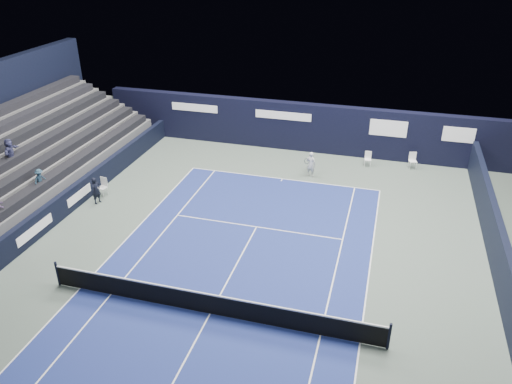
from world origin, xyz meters
TOP-DOWN VIEW (x-y plane):
  - ground at (0.00, 2.00)m, footprint 48.00×48.00m
  - court_surface at (0.00, 0.00)m, footprint 10.97×23.77m
  - enclosure_wall_right at (10.50, 6.00)m, footprint 0.30×22.00m
  - folding_chair_back_a at (4.53, 15.17)m, footprint 0.42×0.45m
  - folding_chair_back_b at (7.13, 15.49)m, footprint 0.53×0.52m
  - line_judge_chair at (-8.80, 7.39)m, footprint 0.52×0.50m
  - line_judge at (-8.64, 6.50)m, footprint 0.49×0.61m
  - court_markings at (0.00, 0.00)m, footprint 11.03×23.83m
  - tennis_net at (0.00, 0.00)m, footprint 12.90×0.10m
  - back_sponsor_wall at (0.01, 16.50)m, footprint 26.00×0.63m
  - side_barrier_left at (-9.50, 5.97)m, footprint 0.33×22.00m
  - spectator_stand at (-13.28, 6.99)m, footprint 6.00×18.00m
  - tennis_player at (1.47, 12.72)m, footprint 0.61×0.84m

SIDE VIEW (x-z plane):
  - ground at x=0.00m, z-range 0.00..0.00m
  - court_surface at x=0.00m, z-range 0.00..0.01m
  - court_markings at x=0.00m, z-range 0.01..0.01m
  - tennis_net at x=0.00m, z-range -0.04..1.06m
  - folding_chair_back_b at x=7.13m, z-range 0.07..1.05m
  - line_judge_chair at x=-8.80m, z-range 0.07..1.07m
  - folding_chair_back_a at x=4.53m, z-range 0.15..1.03m
  - side_barrier_left at x=-9.50m, z-range 0.00..1.20m
  - line_judge at x=-8.64m, z-range 0.00..1.44m
  - tennis_player at x=1.47m, z-range 0.00..1.50m
  - enclosure_wall_right at x=10.50m, z-range 0.00..1.80m
  - back_sponsor_wall at x=0.01m, z-range 0.00..3.10m
  - spectator_stand at x=-13.28m, z-range -1.25..5.15m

